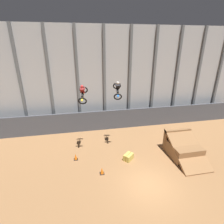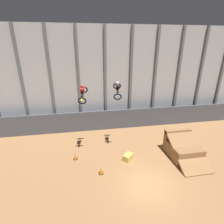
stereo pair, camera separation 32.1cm
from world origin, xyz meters
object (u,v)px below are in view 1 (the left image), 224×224
traffic_cone_arena_edge (102,171)px  hay_bale_trackside (128,157)px  traffic_cone_near_ramp (76,157)px  rider_bike_right_air (117,89)px  dirt_ramp (182,147)px  rider_bike_left_air (83,93)px

traffic_cone_arena_edge → hay_bale_trackside: 2.92m
traffic_cone_near_ramp → hay_bale_trackside: bearing=-11.1°
rider_bike_right_air → traffic_cone_near_ramp: 7.09m
dirt_ramp → traffic_cone_arena_edge: dirt_ramp is taller
dirt_ramp → rider_bike_left_air: bearing=166.6°
traffic_cone_near_ramp → traffic_cone_arena_edge: same height
rider_bike_left_air → traffic_cone_arena_edge: bearing=-63.5°
rider_bike_right_air → traffic_cone_arena_edge: (-1.98, -3.46, -5.70)m
traffic_cone_arena_edge → rider_bike_right_air: bearing=60.2°
hay_bale_trackside → traffic_cone_arena_edge: bearing=-152.2°
rider_bike_right_air → hay_bale_trackside: (0.60, -2.10, -5.70)m
dirt_ramp → traffic_cone_near_ramp: bearing=173.7°
rider_bike_left_air → traffic_cone_near_ramp: (-1.01, -1.01, -5.55)m
dirt_ramp → traffic_cone_arena_edge: (-7.69, -1.20, -0.51)m
dirt_ramp → rider_bike_left_air: 10.31m
rider_bike_right_air → traffic_cone_near_ramp: (-4.04, -1.19, -5.70)m
rider_bike_right_air → traffic_cone_arena_edge: rider_bike_right_air is taller
traffic_cone_arena_edge → dirt_ramp: bearing=8.9°
rider_bike_left_air → hay_bale_trackside: 6.91m
rider_bike_left_air → dirt_ramp: bearing=-4.7°
dirt_ramp → rider_bike_right_air: rider_bike_right_air is taller
dirt_ramp → rider_bike_right_air: bearing=158.4°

